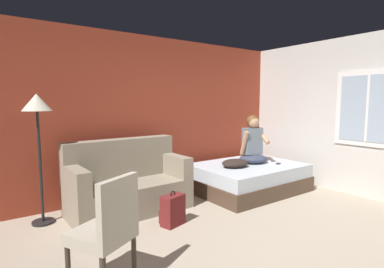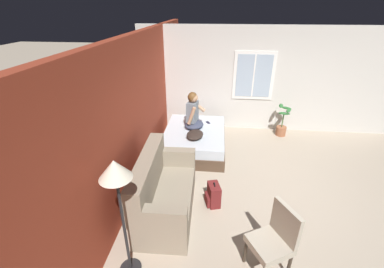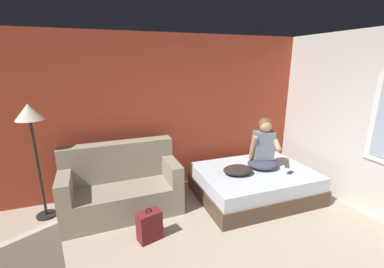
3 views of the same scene
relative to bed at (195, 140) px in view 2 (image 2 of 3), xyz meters
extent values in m
plane|color=tan|center=(-1.71, -1.80, -0.24)|extent=(40.00, 40.00, 0.00)
cube|color=#993823|center=(-1.71, 1.00, 1.11)|extent=(11.00, 0.16, 2.70)
cube|color=silver|center=(1.37, -1.80, 1.11)|extent=(0.16, 6.83, 2.70)
cube|color=white|center=(1.28, -1.40, 1.25)|extent=(0.02, 1.04, 1.24)
cube|color=#9EB2C6|center=(1.26, -1.40, 1.25)|extent=(0.01, 0.88, 1.08)
cube|color=white|center=(1.26, -1.40, 1.25)|extent=(0.01, 0.04, 1.08)
cube|color=#4C3828|center=(0.00, 0.00, -0.11)|extent=(1.91, 1.43, 0.26)
cube|color=silver|center=(0.00, 0.00, 0.13)|extent=(1.85, 1.38, 0.22)
cube|color=gray|center=(-2.16, 0.24, -0.02)|extent=(1.72, 0.85, 0.44)
cube|color=gray|center=(-2.17, 0.54, 0.50)|extent=(1.71, 0.29, 0.60)
cube|color=gray|center=(-2.92, 0.22, 0.36)|extent=(0.20, 0.80, 0.32)
cube|color=gray|center=(-1.40, 0.26, 0.36)|extent=(0.20, 0.80, 0.32)
cylinder|color=#382D23|center=(-3.00, -0.96, -0.04)|extent=(0.04, 0.04, 0.40)
cylinder|color=#382D23|center=(-2.81, -1.30, -0.04)|extent=(0.04, 0.04, 0.40)
cylinder|color=#382D23|center=(-3.16, -1.49, -0.04)|extent=(0.04, 0.04, 0.40)
cube|color=#B2A893|center=(-3.08, -1.22, 0.21)|extent=(0.62, 0.62, 0.10)
cube|color=#B2A893|center=(-2.98, -1.40, 0.50)|extent=(0.43, 0.27, 0.48)
ellipsoid|color=#383D51|center=(0.16, 0.03, 0.32)|extent=(0.61, 0.55, 0.16)
cube|color=slate|center=(0.17, 0.07, 0.64)|extent=(0.37, 0.27, 0.48)
cylinder|color=tan|center=(-0.03, 0.07, 0.62)|extent=(0.13, 0.23, 0.44)
cylinder|color=tan|center=(0.32, -0.05, 0.74)|extent=(0.17, 0.38, 0.29)
sphere|color=tan|center=(0.17, 0.05, 0.99)|extent=(0.21, 0.21, 0.21)
ellipsoid|color=brown|center=(0.17, 0.07, 1.00)|extent=(0.27, 0.27, 0.23)
cube|color=maroon|center=(-1.91, -0.51, -0.04)|extent=(0.34, 0.26, 0.40)
cube|color=maroon|center=(-1.94, -0.40, -0.13)|extent=(0.24, 0.11, 0.18)
torus|color=black|center=(-1.91, -0.51, 0.18)|extent=(0.09, 0.04, 0.09)
ellipsoid|color=#2D231E|center=(-0.36, -0.04, 0.31)|extent=(0.53, 0.43, 0.14)
cube|color=black|center=(0.48, -0.29, 0.25)|extent=(0.16, 0.12, 0.01)
cylinder|color=black|center=(-3.27, 0.54, -0.22)|extent=(0.28, 0.28, 0.03)
cylinder|color=black|center=(-3.27, 0.54, 0.52)|extent=(0.04, 0.04, 1.45)
cone|color=beige|center=(-3.27, 0.54, 1.35)|extent=(0.36, 0.36, 0.22)
cylinder|color=#995B3D|center=(0.94, -2.22, -0.12)|extent=(0.26, 0.26, 0.24)
cylinder|color=#426033|center=(0.94, -2.22, 0.18)|extent=(0.03, 0.03, 0.36)
ellipsoid|color=#2D6B33|center=(0.84, -2.20, 0.42)|extent=(0.15, 0.29, 0.06)
ellipsoid|color=#2D6B33|center=(1.03, -2.27, 0.50)|extent=(0.22, 0.29, 0.06)
ellipsoid|color=#2D6B33|center=(0.96, -2.12, 0.58)|extent=(0.29, 0.15, 0.06)
ellipsoid|color=#2D6B33|center=(0.90, -2.31, 0.48)|extent=(0.30, 0.21, 0.06)
camera|label=1|loc=(-3.88, -3.70, 1.36)|focal=28.00mm
camera|label=2|loc=(-5.39, -0.49, 2.89)|focal=24.00mm
camera|label=3|loc=(-2.36, -3.39, 2.00)|focal=24.00mm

